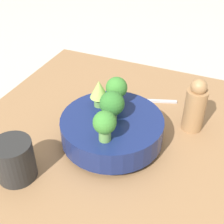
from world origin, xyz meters
name	(u,v)px	position (x,y,z in m)	size (l,w,h in m)	color
ground_plane	(125,155)	(0.00, 0.00, 0.00)	(6.00, 6.00, 0.00)	#ADA89E
table	(125,148)	(0.00, 0.00, 0.02)	(0.82, 0.80, 0.05)	olive
bowl	(112,129)	(0.03, 0.02, 0.09)	(0.24, 0.24, 0.07)	navy
broccoli_floret_center	(112,104)	(0.03, 0.02, 0.16)	(0.06, 0.06, 0.07)	#609347
romanesco_piece_near	(99,91)	(0.08, -0.02, 0.16)	(0.04, 0.04, 0.07)	#609347
broccoli_floret_back	(105,124)	(0.01, 0.09, 0.16)	(0.05, 0.05, 0.07)	#609347
broccoli_floret_front	(117,89)	(0.04, -0.05, 0.16)	(0.05, 0.05, 0.07)	#609347
cup	(15,160)	(0.17, 0.20, 0.09)	(0.08, 0.08, 0.09)	black
pepper_mill	(195,106)	(-0.14, -0.12, 0.11)	(0.05, 0.05, 0.15)	#997047
fork	(149,101)	(0.00, -0.19, 0.05)	(0.16, 0.06, 0.01)	#B2B2B7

